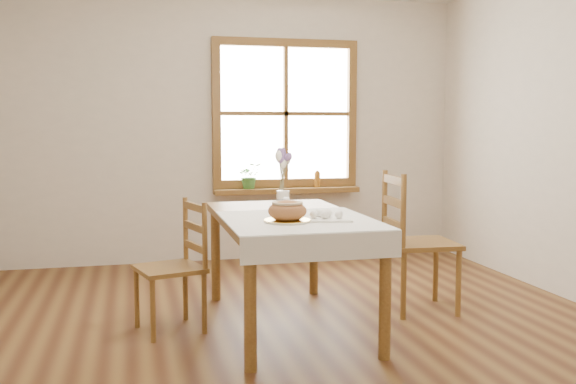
% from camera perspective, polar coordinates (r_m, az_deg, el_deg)
% --- Properties ---
extents(ground, '(5.00, 5.00, 0.00)m').
position_cam_1_polar(ground, '(4.13, 1.01, -12.96)').
color(ground, brown).
rests_on(ground, ground).
extents(room_walls, '(4.60, 5.10, 2.65)m').
position_cam_1_polar(room_walls, '(3.92, 1.06, 11.36)').
color(room_walls, beige).
rests_on(room_walls, ground).
extents(window, '(1.46, 0.08, 1.46)m').
position_cam_1_polar(window, '(6.42, -0.23, 6.98)').
color(window, brown).
rests_on(window, ground).
extents(window_sill, '(1.46, 0.20, 0.05)m').
position_cam_1_polar(window_sill, '(6.38, -0.08, 0.15)').
color(window_sill, brown).
rests_on(window_sill, ground).
extents(dining_table, '(0.90, 1.60, 0.75)m').
position_cam_1_polar(dining_table, '(4.25, -0.00, -3.15)').
color(dining_table, brown).
rests_on(dining_table, ground).
extents(table_linen, '(0.91, 0.99, 0.01)m').
position_cam_1_polar(table_linen, '(3.94, 1.04, -2.55)').
color(table_linen, white).
rests_on(table_linen, dining_table).
extents(chair_left, '(0.51, 0.50, 0.85)m').
position_cam_1_polar(chair_left, '(4.25, -10.51, -6.53)').
color(chair_left, brown).
rests_on(chair_left, ground).
extents(chair_right, '(0.52, 0.50, 1.01)m').
position_cam_1_polar(chair_right, '(4.73, 11.75, -4.32)').
color(chair_right, brown).
rests_on(chair_right, ground).
extents(bread_plate, '(0.33, 0.33, 0.01)m').
position_cam_1_polar(bread_plate, '(3.84, -0.06, -2.58)').
color(bread_plate, white).
rests_on(bread_plate, table_linen).
extents(bread_loaf, '(0.23, 0.23, 0.13)m').
position_cam_1_polar(bread_loaf, '(3.83, -0.06, -1.53)').
color(bread_loaf, '#A06739').
rests_on(bread_loaf, bread_plate).
extents(egg_napkin, '(0.33, 0.30, 0.01)m').
position_cam_1_polar(egg_napkin, '(3.94, 3.41, -2.39)').
color(egg_napkin, white).
rests_on(egg_napkin, table_linen).
extents(eggs, '(0.26, 0.24, 0.05)m').
position_cam_1_polar(eggs, '(3.93, 3.41, -1.93)').
color(eggs, white).
rests_on(eggs, egg_napkin).
extents(salt_shaker, '(0.06, 0.06, 0.10)m').
position_cam_1_polar(salt_shaker, '(4.33, -0.16, -1.07)').
color(salt_shaker, white).
rests_on(salt_shaker, table_linen).
extents(pepper_shaker, '(0.05, 0.05, 0.08)m').
position_cam_1_polar(pepper_shaker, '(4.25, 0.84, -1.28)').
color(pepper_shaker, white).
rests_on(pepper_shaker, table_linen).
extents(flower_vase, '(0.10, 0.10, 0.10)m').
position_cam_1_polar(flower_vase, '(4.68, -0.45, -0.61)').
color(flower_vase, white).
rests_on(flower_vase, dining_table).
extents(lavender_bouquet, '(0.17, 0.17, 0.31)m').
position_cam_1_polar(lavender_bouquet, '(4.66, -0.45, 1.92)').
color(lavender_bouquet, '#6E5190').
rests_on(lavender_bouquet, flower_vase).
extents(potted_plant, '(0.26, 0.28, 0.20)m').
position_cam_1_polar(potted_plant, '(6.30, -3.44, 1.19)').
color(potted_plant, '#3B742E').
rests_on(potted_plant, window_sill).
extents(amber_bottle, '(0.08, 0.08, 0.17)m').
position_cam_1_polar(amber_bottle, '(6.45, 2.62, 1.19)').
color(amber_bottle, '#A0631D').
rests_on(amber_bottle, window_sill).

